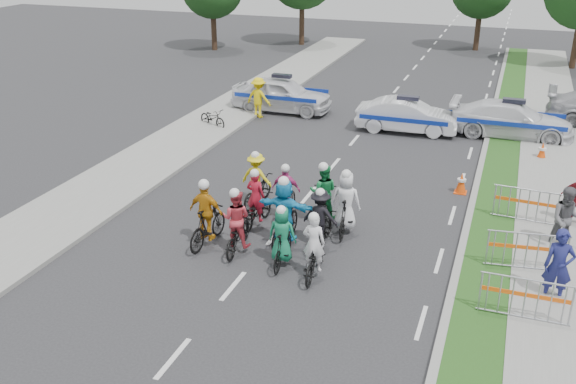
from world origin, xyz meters
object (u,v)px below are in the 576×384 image
(rider_10, at_px, (257,184))
(rider_0, at_px, (314,255))
(cone_1, at_px, (542,152))
(rider_4, at_px, (320,223))
(rider_1, at_px, (282,242))
(rider_5, at_px, (285,216))
(police_car_0, at_px, (282,94))
(marshal_hiviz, at_px, (259,98))
(spectator_0, at_px, (559,266))
(rider_9, at_px, (286,197))
(police_car_2, at_px, (512,120))
(barrier_0, at_px, (525,301))
(rider_3, at_px, (207,220))
(spectator_1, at_px, (567,220))
(rider_8, at_px, (323,201))
(rider_6, at_px, (256,207))
(police_car_1, at_px, (407,116))
(barrier_1, at_px, (526,253))
(rider_2, at_px, (237,228))
(rider_7, at_px, (346,208))
(cone_0, at_px, (461,183))
(parked_bike, at_px, (213,118))

(rider_10, bearing_deg, rider_0, 135.46)
(rider_0, height_order, cone_1, rider_0)
(rider_4, xyz_separation_m, rider_10, (-2.70, 2.01, 0.02))
(rider_1, height_order, rider_5, rider_5)
(cone_1, bearing_deg, police_car_0, 165.22)
(rider_0, relative_size, rider_10, 0.99)
(marshal_hiviz, bearing_deg, spectator_0, 145.48)
(rider_9, height_order, police_car_2, rider_9)
(rider_0, bearing_deg, rider_9, -62.81)
(marshal_hiviz, relative_size, barrier_0, 0.91)
(rider_3, height_order, spectator_1, rider_3)
(rider_8, bearing_deg, rider_6, 12.47)
(rider_1, distance_m, rider_6, 2.49)
(rider_1, distance_m, rider_3, 2.36)
(police_car_1, bearing_deg, barrier_1, -158.71)
(rider_4, bearing_deg, rider_0, 103.76)
(rider_4, xyz_separation_m, cone_1, (5.77, 9.35, -0.34))
(rider_1, relative_size, spectator_0, 0.94)
(rider_4, height_order, police_car_1, rider_4)
(rider_4, relative_size, rider_5, 0.86)
(rider_5, height_order, police_car_1, rider_5)
(rider_2, distance_m, police_car_2, 14.53)
(rider_1, bearing_deg, barrier_1, -168.44)
(police_car_1, bearing_deg, rider_3, 161.43)
(rider_0, relative_size, rider_2, 0.96)
(rider_8, xyz_separation_m, barrier_1, (5.66, -1.05, -0.16))
(spectator_1, xyz_separation_m, barrier_0, (-0.95, -3.97, -0.35))
(rider_7, distance_m, barrier_1, 4.93)
(rider_7, height_order, cone_0, rider_7)
(rider_8, bearing_deg, rider_10, -25.76)
(rider_3, xyz_separation_m, police_car_0, (-2.74, 13.34, 0.04))
(rider_5, bearing_deg, rider_8, -109.43)
(rider_8, distance_m, barrier_1, 5.76)
(police_car_0, distance_m, spectator_1, 15.82)
(parked_bike, bearing_deg, rider_8, -111.79)
(rider_7, height_order, police_car_1, rider_7)
(marshal_hiviz, bearing_deg, rider_5, 124.77)
(rider_4, distance_m, rider_10, 3.37)
(rider_8, relative_size, cone_1, 2.86)
(rider_6, height_order, barrier_0, rider_6)
(rider_7, xyz_separation_m, cone_0, (2.82, 4.12, -0.42))
(rider_1, distance_m, rider_7, 2.60)
(rider_3, relative_size, police_car_2, 0.40)
(rider_9, height_order, spectator_1, spectator_1)
(rider_9, xyz_separation_m, marshal_hiviz, (-4.81, 9.64, 0.24))
(marshal_hiviz, xyz_separation_m, cone_0, (9.57, -5.90, -0.57))
(police_car_1, height_order, barrier_1, police_car_1)
(rider_3, distance_m, spectator_0, 8.93)
(spectator_1, bearing_deg, barrier_1, -126.59)
(rider_1, xyz_separation_m, parked_bike, (-7.02, 10.33, -0.27))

